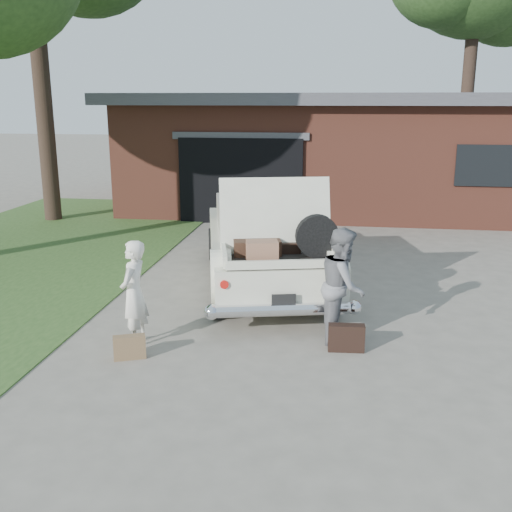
# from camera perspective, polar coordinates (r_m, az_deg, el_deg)

# --- Properties ---
(ground) EXTENTS (90.00, 90.00, 0.00)m
(ground) POSITION_cam_1_polar(r_m,az_deg,el_deg) (7.92, -0.64, -8.82)
(ground) COLOR gray
(ground) RESTS_ON ground
(house) EXTENTS (12.80, 7.80, 3.30)m
(house) POSITION_cam_1_polar(r_m,az_deg,el_deg) (18.70, 8.01, 10.06)
(house) COLOR brown
(house) RESTS_ON ground
(sedan) EXTENTS (3.04, 5.32, 2.05)m
(sedan) POSITION_cam_1_polar(r_m,az_deg,el_deg) (10.41, 0.88, 1.25)
(sedan) COLOR beige
(sedan) RESTS_ON ground
(woman_left) EXTENTS (0.37, 0.53, 1.41)m
(woman_left) POSITION_cam_1_polar(r_m,az_deg,el_deg) (7.99, -11.56, -3.51)
(woman_left) COLOR white
(woman_left) RESTS_ON ground
(woman_right) EXTENTS (0.62, 0.78, 1.55)m
(woman_right) POSITION_cam_1_polar(r_m,az_deg,el_deg) (8.02, 8.27, -2.77)
(woman_right) COLOR slate
(woman_right) RESTS_ON ground
(suitcase_left) EXTENTS (0.42, 0.27, 0.31)m
(suitcase_left) POSITION_cam_1_polar(r_m,az_deg,el_deg) (7.75, -11.95, -8.49)
(suitcase_left) COLOR olive
(suitcase_left) RESTS_ON ground
(suitcase_right) EXTENTS (0.48, 0.18, 0.36)m
(suitcase_right) POSITION_cam_1_polar(r_m,az_deg,el_deg) (7.88, 8.59, -7.71)
(suitcase_right) COLOR black
(suitcase_right) RESTS_ON ground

